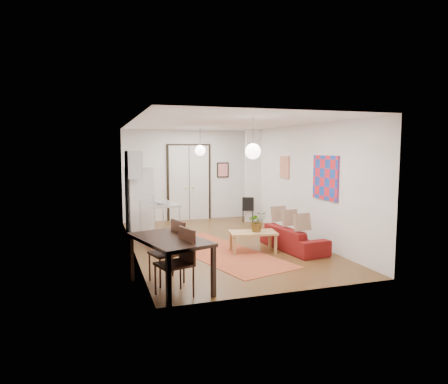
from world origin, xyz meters
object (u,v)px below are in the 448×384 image
object	(u,v)px
sofa	(293,238)
fridge	(139,200)
kitchen_counter	(159,217)
dining_table	(170,244)
coffee_table	(253,234)
dining_chair_near	(165,246)
dining_chair_far	(173,256)
black_side_chair	(247,207)

from	to	relation	value
sofa	fridge	size ratio (longest dim) A/B	1.01
kitchen_counter	fridge	size ratio (longest dim) A/B	0.78
fridge	dining_table	distance (m)	4.64
coffee_table	dining_chair_near	size ratio (longest dim) A/B	1.05
dining_chair_near	dining_chair_far	bearing A→B (deg)	-16.48
fridge	dining_table	size ratio (longest dim) A/B	1.05
dining_chair_far	black_side_chair	xyz separation A→B (m)	(3.44, 5.62, -0.16)
black_side_chair	dining_chair_near	bearing A→B (deg)	74.93
dining_chair_near	dining_chair_far	size ratio (longest dim) A/B	1.00
dining_table	black_side_chair	distance (m)	6.39
sofa	dining_chair_near	distance (m)	3.39
dining_chair_far	sofa	bearing A→B (deg)	104.96
dining_table	dining_chair_far	world-z (taller)	dining_chair_far
coffee_table	kitchen_counter	world-z (taller)	kitchen_counter
kitchen_counter	dining_chair_far	size ratio (longest dim) A/B	1.35
dining_table	dining_chair_near	size ratio (longest dim) A/B	1.64
sofa	coffee_table	size ratio (longest dim) A/B	1.64
dining_table	kitchen_counter	bearing A→B (deg)	84.50
dining_table	dining_chair_far	size ratio (longest dim) A/B	1.64
dining_chair_near	black_side_chair	world-z (taller)	dining_chair_near
coffee_table	black_side_chair	world-z (taller)	black_side_chair
fridge	black_side_chair	size ratio (longest dim) A/B	2.28
kitchen_counter	fridge	world-z (taller)	fridge
fridge	black_side_chair	bearing A→B (deg)	4.11
coffee_table	dining_chair_near	distance (m)	2.55
sofa	black_side_chair	world-z (taller)	black_side_chair
sofa	coffee_table	bearing A→B (deg)	77.83
fridge	dining_chair_far	distance (m)	4.89
coffee_table	dining_table	xyz separation A→B (m)	(-2.18, -1.77, 0.36)
dining_chair_far	black_side_chair	size ratio (longest dim) A/B	1.33
fridge	dining_chair_far	world-z (taller)	fridge
dining_table	coffee_table	bearing A→B (deg)	39.03
kitchen_counter	black_side_chair	world-z (taller)	kitchen_counter
kitchen_counter	dining_chair_near	distance (m)	2.65
fridge	dining_chair_near	xyz separation A→B (m)	(0.00, -4.18, -0.29)
coffee_table	kitchen_counter	distance (m)	2.32
sofa	fridge	bearing A→B (deg)	39.86
coffee_table	dining_chair_far	xyz separation A→B (m)	(-2.18, -2.01, 0.22)
sofa	dining_chair_far	xyz separation A→B (m)	(-3.14, -1.92, 0.35)
coffee_table	dining_chair_far	size ratio (longest dim) A/B	1.05
kitchen_counter	dining_chair_near	xyz separation A→B (m)	(-0.30, -2.64, -0.07)
dining_chair_near	dining_chair_far	xyz separation A→B (m)	(0.00, -0.70, 0.00)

